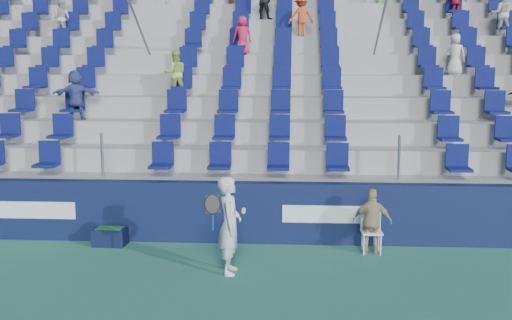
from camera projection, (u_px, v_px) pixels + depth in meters
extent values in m
plane|color=#317359|center=(231.00, 300.00, 9.61)|extent=(70.00, 70.00, 0.00)
cube|color=#10193E|center=(247.00, 212.00, 12.63)|extent=(24.00, 0.30, 1.20)
cube|color=white|center=(324.00, 214.00, 12.38)|extent=(1.60, 0.02, 0.34)
cube|color=#999994|center=(249.00, 206.00, 13.20)|extent=(24.00, 0.85, 1.20)
cube|color=#999994|center=(252.00, 186.00, 14.00)|extent=(24.00, 0.85, 1.70)
cube|color=#999994|center=(254.00, 168.00, 14.79)|extent=(24.00, 0.85, 2.20)
cube|color=#999994|center=(256.00, 152.00, 15.59)|extent=(24.00, 0.85, 2.70)
cube|color=#999994|center=(258.00, 138.00, 16.39)|extent=(24.00, 0.85, 3.20)
cube|color=#999994|center=(260.00, 125.00, 17.19)|extent=(24.00, 0.85, 3.70)
cube|color=#999994|center=(262.00, 113.00, 17.99)|extent=(24.00, 0.85, 4.20)
cube|color=#999994|center=(263.00, 102.00, 18.79)|extent=(24.00, 0.85, 4.70)
cube|color=#999994|center=(265.00, 92.00, 19.59)|extent=(24.00, 0.85, 5.20)
cube|color=#999994|center=(266.00, 75.00, 20.18)|extent=(24.00, 0.50, 6.20)
cube|color=#0D134F|center=(249.00, 160.00, 13.05)|extent=(16.05, 0.50, 0.70)
cube|color=#0D134F|center=(252.00, 131.00, 13.81)|extent=(16.05, 0.50, 0.70)
cube|color=#0D134F|center=(254.00, 105.00, 14.57)|extent=(16.05, 0.50, 0.70)
cube|color=#0D134F|center=(256.00, 82.00, 15.33)|extent=(16.05, 0.50, 0.70)
cube|color=#0D134F|center=(258.00, 61.00, 16.09)|extent=(16.05, 0.50, 0.70)
cube|color=#0D134F|center=(260.00, 42.00, 16.86)|extent=(16.05, 0.50, 0.70)
cube|color=#0D134F|center=(262.00, 24.00, 17.62)|extent=(16.05, 0.50, 0.70)
cube|color=#0D134F|center=(264.00, 8.00, 18.38)|extent=(16.05, 0.50, 0.70)
cylinder|color=gray|center=(140.00, 29.00, 16.15)|extent=(0.06, 7.68, 4.55)
cylinder|color=gray|center=(380.00, 28.00, 15.79)|extent=(0.06, 7.68, 4.55)
imported|color=#BAB4A8|center=(62.00, 19.00, 17.88)|extent=(0.58, 0.50, 1.03)
imported|color=#CB1B42|center=(242.00, 36.00, 16.81)|extent=(0.57, 0.46, 1.01)
imported|color=#3D4787|center=(76.00, 95.00, 14.73)|extent=(1.11, 0.58, 1.15)
imported|color=#A8C850|center=(175.00, 73.00, 15.37)|extent=(0.63, 0.54, 1.10)
imported|color=#C8431A|center=(301.00, 16.00, 17.47)|extent=(0.78, 0.55, 1.09)
imported|color=black|center=(264.00, 0.00, 18.29)|extent=(0.66, 0.58, 1.14)
imported|color=#BB1938|center=(456.00, 1.00, 17.98)|extent=(0.61, 0.33, 0.99)
imported|color=#BAB8A7|center=(501.00, 14.00, 17.15)|extent=(0.61, 0.50, 1.18)
imported|color=beige|center=(455.00, 54.00, 15.73)|extent=(0.54, 0.39, 1.02)
imported|color=silver|center=(230.00, 225.00, 10.74)|extent=(0.41, 0.61, 1.66)
cylinder|color=navy|center=(213.00, 222.00, 10.49)|extent=(0.03, 0.03, 0.28)
torus|color=black|center=(213.00, 204.00, 10.44)|extent=(0.30, 0.17, 0.28)
plane|color=#262626|center=(213.00, 204.00, 10.44)|extent=(0.30, 0.16, 0.29)
sphere|color=#C7D631|center=(243.00, 212.00, 10.48)|extent=(0.07, 0.07, 0.07)
sphere|color=#C7D631|center=(244.00, 210.00, 10.54)|extent=(0.07, 0.07, 0.07)
cube|color=white|center=(372.00, 232.00, 11.93)|extent=(0.40, 0.40, 0.04)
cube|color=white|center=(371.00, 218.00, 12.07)|extent=(0.38, 0.05, 0.47)
cylinder|color=white|center=(364.00, 245.00, 11.82)|extent=(0.03, 0.03, 0.38)
cylinder|color=white|center=(381.00, 245.00, 11.80)|extent=(0.03, 0.03, 0.38)
cylinder|color=white|center=(362.00, 241.00, 12.12)|extent=(0.03, 0.03, 0.38)
cylinder|color=white|center=(379.00, 241.00, 12.10)|extent=(0.03, 0.03, 0.38)
imported|color=tan|center=(372.00, 221.00, 11.84)|extent=(0.75, 0.39, 1.23)
cube|color=black|center=(110.00, 237.00, 12.46)|extent=(0.64, 0.44, 0.34)
cube|color=#1E662D|center=(110.00, 233.00, 12.45)|extent=(0.52, 0.32, 0.20)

